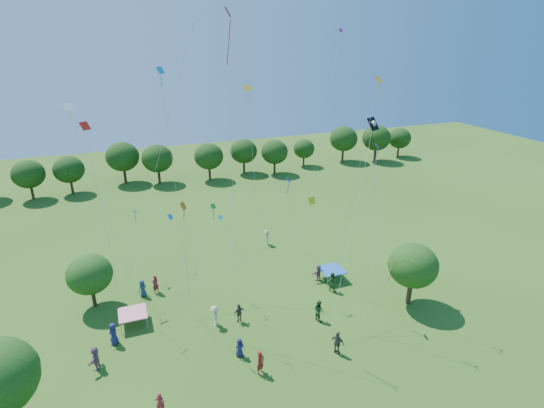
{
  "coord_description": "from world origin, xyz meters",
  "views": [
    {
      "loc": [
        -9.81,
        -11.82,
        21.89
      ],
      "look_at": [
        0.0,
        14.0,
        11.0
      ],
      "focal_mm": 28.0,
      "sensor_mm": 36.0,
      "label": 1
    }
  ],
  "objects": [
    {
      "name": "small_kite_8",
      "position": [
        9.2,
        12.1,
        4.93
      ],
      "size": [
        3.07,
        0.97,
        4.36
      ],
      "color": "red"
    },
    {
      "name": "crowd_person_3",
      "position": [
        4.88,
        28.57,
        0.88
      ],
      "size": [
        0.94,
        1.27,
        1.77
      ],
      "primitive_type": "imported",
      "rotation": [
        0.0,
        0.0,
        4.3
      ],
      "color": "#ABA888",
      "rests_on": "ground"
    },
    {
      "name": "crowd_person_8",
      "position": [
        4.19,
        14.19,
        0.92
      ],
      "size": [
        0.71,
        1.01,
        1.85
      ],
      "primitive_type": "imported",
      "rotation": [
        0.0,
        0.0,
        1.83
      ],
      "color": "#225128",
      "rests_on": "ground"
    },
    {
      "name": "crowd_person_13",
      "position": [
        -7.96,
        23.1,
        0.9
      ],
      "size": [
        0.8,
        0.74,
        1.81
      ],
      "primitive_type": "imported",
      "rotation": [
        0.0,
        0.0,
        3.73
      ],
      "color": "maroon",
      "rests_on": "ground"
    },
    {
      "name": "crowd_person_10",
      "position": [
        3.68,
        10.08,
        0.94
      ],
      "size": [
        1.03,
        1.19,
        1.87
      ],
      "primitive_type": "imported",
      "rotation": [
        0.0,
        0.0,
        2.17
      ],
      "color": "#464038",
      "rests_on": "ground"
    },
    {
      "name": "treeline",
      "position": [
        -1.73,
        55.43,
        4.09
      ],
      "size": [
        88.01,
        8.77,
        6.77
      ],
      "color": "#422B19",
      "rests_on": "ground"
    },
    {
      "name": "small_kite_9",
      "position": [
        9.07,
        16.57,
        15.24
      ],
      "size": [
        2.07,
        1.94,
        17.87
      ],
      "color": "orange"
    },
    {
      "name": "small_kite_10",
      "position": [
        7.43,
        22.87,
        6.63
      ],
      "size": [
        0.75,
        3.2,
        6.15
      ],
      "color": "#B4D012"
    },
    {
      "name": "small_kite_3",
      "position": [
        -2.97,
        21.36,
        6.98
      ],
      "size": [
        3.52,
        3.76,
        7.12
      ],
      "color": "#198B21"
    },
    {
      "name": "pirate_kite",
      "position": [
        11.16,
        19.03,
        14.59
      ],
      "size": [
        8.46,
        8.79,
        14.13
      ],
      "color": "black"
    },
    {
      "name": "crowd_person_11",
      "position": [
        -13.0,
        14.77,
        0.9
      ],
      "size": [
        1.04,
        1.77,
        1.79
      ],
      "primitive_type": "imported",
      "rotation": [
        0.0,
        0.0,
        4.43
      ],
      "color": "#844D76",
      "rests_on": "ground"
    },
    {
      "name": "small_kite_15",
      "position": [
        -1.64,
        19.66,
        6.34
      ],
      "size": [
        3.04,
        1.88,
        6.75
      ],
      "color": "#0D96C5"
    },
    {
      "name": "small_kite_1",
      "position": [
        -5.83,
        16.41,
        9.43
      ],
      "size": [
        0.53,
        3.13,
        9.9
      ],
      "color": "#F7610D"
    },
    {
      "name": "small_kite_4",
      "position": [
        6.08,
        25.03,
        7.61
      ],
      "size": [
        2.0,
        1.07,
        7.6
      ],
      "color": "#161EDC"
    },
    {
      "name": "small_kite_13",
      "position": [
        7.54,
        12.84,
        11.49
      ],
      "size": [
        1.14,
        1.94,
        13.51
      ],
      "color": "#761686"
    },
    {
      "name": "crowd_person_1",
      "position": [
        -9.23,
        9.28,
        0.77
      ],
      "size": [
        0.65,
        0.51,
        1.53
      ],
      "primitive_type": "imported",
      "rotation": [
        0.0,
        0.0,
        2.87
      ],
      "color": "maroon",
      "rests_on": "ground"
    },
    {
      "name": "tent_blue",
      "position": [
        8.23,
        19.41,
        1.04
      ],
      "size": [
        2.2,
        2.2,
        1.1
      ],
      "color": "blue",
      "rests_on": "ground"
    },
    {
      "name": "small_kite_12",
      "position": [
        -6.05,
        27.5,
        4.76
      ],
      "size": [
        4.78,
        4.0,
        4.21
      ],
      "color": "#1270B8"
    },
    {
      "name": "tent_red_stripe",
      "position": [
        -10.2,
        19.03,
        1.04
      ],
      "size": [
        2.2,
        2.2,
        1.1
      ],
      "color": "#ED1B49",
      "rests_on": "ground"
    },
    {
      "name": "small_kite_7",
      "position": [
        -5.92,
        20.17,
        15.52
      ],
      "size": [
        0.75,
        2.72,
        18.63
      ],
      "color": "#0E89D4"
    },
    {
      "name": "small_kite_5",
      "position": [
        10.71,
        26.75,
        15.29
      ],
      "size": [
        4.66,
        1.87,
        21.39
      ],
      "color": "#A71B96"
    },
    {
      "name": "near_tree_north",
      "position": [
        -13.2,
        22.87,
        3.17
      ],
      "size": [
        3.8,
        3.8,
        4.89
      ],
      "color": "#422B19",
      "rests_on": "ground"
    },
    {
      "name": "small_kite_14",
      "position": [
        -12.5,
        26.95,
        14.03
      ],
      "size": [
        3.26,
        3.3,
        15.51
      ],
      "color": "silver"
    },
    {
      "name": "crowd_person_12",
      "position": [
        -3.16,
        12.34,
        0.76
      ],
      "size": [
        0.83,
        0.58,
        1.52
      ],
      "primitive_type": "imported",
      "rotation": [
        0.0,
        0.0,
        0.25
      ],
      "color": "#1A1F4E",
      "rests_on": "ground"
    },
    {
      "name": "small_kite_2",
      "position": [
        1.26,
        22.41,
        14.43
      ],
      "size": [
        1.07,
        5.58,
        16.82
      ],
      "color": "yellow"
    },
    {
      "name": "small_kite_11",
      "position": [
        -9.03,
        26.63,
        5.8
      ],
      "size": [
        1.72,
        2.81,
        5.54
      ],
      "color": "#188522"
    },
    {
      "name": "crowd_person_0",
      "position": [
        -9.1,
        22.9,
        0.82
      ],
      "size": [
        0.91,
        0.83,
        1.64
      ],
      "primitive_type": "imported",
      "rotation": [
        0.0,
        0.0,
        3.77
      ],
      "color": "navy",
      "rests_on": "ground"
    },
    {
      "name": "near_tree_east",
      "position": [
        12.64,
        13.45,
        3.8
      ],
      "size": [
        4.22,
        4.22,
        5.71
      ],
      "color": "#422B19",
      "rests_on": "ground"
    },
    {
      "name": "crowd_person_6",
      "position": [
        -11.73,
        17.03,
        0.92
      ],
      "size": [
        0.77,
        1.02,
        1.84
      ],
      "primitive_type": "imported",
      "rotation": [
        0.0,
        0.0,
        4.36
      ],
      "color": "navy",
      "rests_on": "ground"
    },
    {
      "name": "crowd_person_9",
      "position": [
        -4.02,
        16.45,
        0.91
      ],
      "size": [
        0.64,
        1.24,
        1.83
      ],
      "primitive_type": "imported",
      "rotation": [
        0.0,
        0.0,
        4.62
      ],
      "color": "beige",
      "rests_on": "ground"
    },
    {
      "name": "crowd_person_7",
      "position": [
        -2.3,
        10.19,
        0.93
      ],
      "size": [
        0.83,
        0.76,
        1.87
      ],
      "primitive_type": "imported",
      "rotation": [
        0.0,
        0.0,
        0.59
      ],
      "color": "maroon",
      "rests_on": "ground"
    },
    {
      "name": "small_kite_0",
      "position": [
        -11.6,
        22.95,
        13.43
      ],
      "size": [
        0.93,
        0.8,
        14.67
      ],
      "color": "red"
    },
    {
      "name": "crowd_person_4",
      "position": [
        -2.01,
        16.27,
        0.84
      ],
      "size": [
        1.05,
        0.62,
        1.68
      ],
      "primitive_type": "imported",
      "rotation": [
        0.0,
        0.0,
        3.32
      ],
      "color": "#423B35",
      "rests_on": "ground"
    },
    {
      "name": "small_kite_6",
      "position": [
        -4.74,
        26.7,
        15.96
      ],
      "size": [
        8.24,
        3.25,
        22.17
      ],
      "color": "silver"
    },
    {
      "name": "crowd_person_2",
      "position": [
        7.29,
        17.69,
        0.94
      ],
      "size": [
        1.03,
        0.97,
        1.87
      ],
      "primitive_type": "imported",
      "rotation": [
        0.0,
        0.0,
        2.47
      ],
      "color": "#265022",
      "rests_on": "ground"
    },
    {
      "name": "crowd_person_5",
      "position": [
        6.95,
        19.78,
        0.82
      ],
      "size": [
        1.61,
        1.23,
        1.64
      ],
      "primitive_type": "imported",
      "rotation": [
        0.0,
        0.0,
        3.66
      ],
      "color": "#8B5174",
      "rests_on": "ground"
    },
    {
      "name": "red_high_kite",
      "position": [
        -1.71,
        17.79,
        19.36
      ],
      "size": [
        1.78,
        4.96,
        22.5
      ],
      "color": "red"
    }
  ]
}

